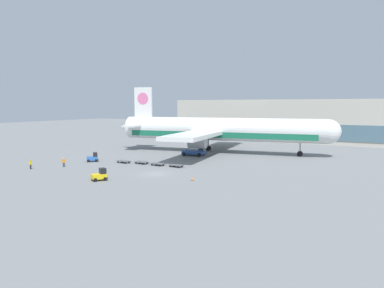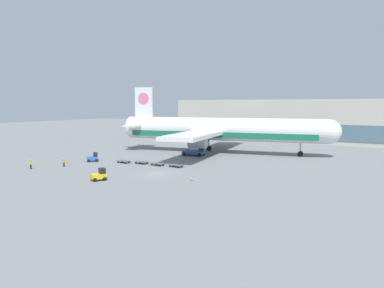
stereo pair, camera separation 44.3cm
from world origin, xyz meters
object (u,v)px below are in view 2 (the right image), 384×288
(baggage_tug_foreground, at_px, (93,158))
(baggage_dolly_third, at_px, (158,164))
(scissor_lift_loader, at_px, (194,148))
(baggage_dolly_trail, at_px, (176,165))
(baggage_dolly_lead, at_px, (124,161))
(baggage_dolly_second, at_px, (142,162))
(traffic_cone_near, at_px, (192,179))
(ground_crew_far, at_px, (31,163))
(ground_crew_near, at_px, (64,161))
(airplane_main, at_px, (218,130))
(baggage_tug_mid, at_px, (99,175))

(baggage_tug_foreground, bearing_deg, baggage_dolly_third, -35.62)
(scissor_lift_loader, distance_m, baggage_dolly_trail, 17.23)
(baggage_dolly_lead, distance_m, baggage_dolly_second, 4.15)
(baggage_dolly_trail, xyz_separation_m, traffic_cone_near, (9.23, -9.80, -0.09))
(baggage_dolly_third, bearing_deg, ground_crew_far, -135.36)
(baggage_dolly_second, distance_m, ground_crew_near, 15.42)
(baggage_tug_foreground, bearing_deg, airplane_main, 13.02)
(baggage_dolly_trail, relative_size, ground_crew_far, 2.05)
(baggage_dolly_second, relative_size, baggage_dolly_third, 1.00)
(baggage_tug_foreground, bearing_deg, baggage_dolly_trail, -37.05)
(ground_crew_far, bearing_deg, baggage_dolly_third, 124.17)
(baggage_dolly_second, xyz_separation_m, baggage_dolly_third, (4.18, -0.15, 0.00))
(baggage_tug_foreground, relative_size, baggage_dolly_lead, 0.73)
(scissor_lift_loader, height_order, baggage_dolly_lead, scissor_lift_loader)
(airplane_main, distance_m, baggage_dolly_lead, 27.60)
(baggage_dolly_third, bearing_deg, baggage_dolly_trail, 7.91)
(baggage_tug_foreground, xyz_separation_m, baggage_dolly_third, (15.20, 2.57, -0.49))
(baggage_tug_foreground, bearing_deg, ground_crew_near, -136.13)
(baggage_dolly_third, xyz_separation_m, ground_crew_far, (-18.68, -15.54, 0.70))
(ground_crew_far, bearing_deg, baggage_tug_mid, 79.94)
(baggage_dolly_second, bearing_deg, baggage_tug_foreground, -161.25)
(baggage_dolly_second, relative_size, ground_crew_near, 2.09)
(airplane_main, xyz_separation_m, baggage_tug_mid, (-1.11, -41.51, -4.96))
(baggage_dolly_lead, distance_m, baggage_dolly_third, 8.27)
(baggage_tug_foreground, bearing_deg, traffic_cone_near, -58.94)
(baggage_dolly_third, relative_size, baggage_dolly_trail, 1.00)
(baggage_dolly_third, relative_size, traffic_cone_near, 6.13)
(baggage_dolly_second, height_order, ground_crew_near, ground_crew_near)
(airplane_main, distance_m, baggage_tug_mid, 41.82)
(baggage_dolly_lead, relative_size, ground_crew_near, 2.09)
(baggage_tug_mid, distance_m, traffic_cone_near, 15.05)
(airplane_main, bearing_deg, ground_crew_far, -126.27)
(ground_crew_far, height_order, traffic_cone_near, ground_crew_far)
(scissor_lift_loader, distance_m, baggage_dolly_lead, 18.88)
(baggage_tug_mid, xyz_separation_m, baggage_dolly_lead, (-8.67, 16.28, -0.49))
(ground_crew_far, bearing_deg, baggage_dolly_trail, 118.89)
(ground_crew_near, bearing_deg, scissor_lift_loader, -171.81)
(baggage_dolly_lead, distance_m, ground_crew_far, 18.12)
(baggage_tug_mid, height_order, traffic_cone_near, baggage_tug_mid)
(baggage_dolly_third, bearing_deg, ground_crew_near, -140.73)
(scissor_lift_loader, height_order, traffic_cone_near, scissor_lift_loader)
(baggage_tug_foreground, bearing_deg, baggage_tug_mid, -87.97)
(ground_crew_near, bearing_deg, baggage_dolly_lead, -179.86)
(baggage_tug_foreground, distance_m, ground_crew_far, 13.43)
(baggage_dolly_lead, relative_size, ground_crew_far, 2.05)
(baggage_dolly_lead, bearing_deg, ground_crew_near, -121.19)
(baggage_dolly_trail, bearing_deg, airplane_main, 101.29)
(airplane_main, xyz_separation_m, baggage_dolly_third, (-1.55, -24.48, -5.45))
(scissor_lift_loader, height_order, baggage_tug_foreground, scissor_lift_loader)
(baggage_tug_foreground, xyz_separation_m, ground_crew_far, (-3.48, -12.97, 0.21))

